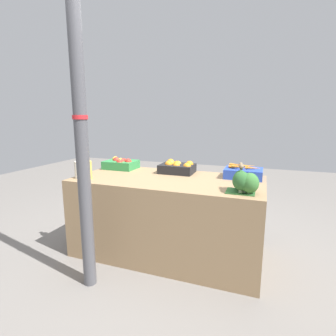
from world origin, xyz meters
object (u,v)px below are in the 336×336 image
at_px(orange_crate, 178,167).
at_px(juice_bottle_cloudy, 79,168).
at_px(sparrow_bird, 241,166).
at_px(broccoli_pile, 245,182).
at_px(support_pole, 81,134).
at_px(carrot_crate, 243,173).
at_px(apple_crate, 121,164).
at_px(juice_bottle_golden, 88,168).

xyz_separation_m(orange_crate, juice_bottle_cloudy, (-0.82, -0.56, 0.04)).
bearing_deg(juice_bottle_cloudy, sparrow_bird, 2.07).
xyz_separation_m(broccoli_pile, juice_bottle_cloudy, (-1.54, -0.02, 0.01)).
xyz_separation_m(support_pole, orange_crate, (0.43, 0.98, -0.40)).
bearing_deg(carrot_crate, juice_bottle_cloudy, -159.59).
relative_size(support_pole, apple_crate, 6.97).
distance_m(support_pole, orange_crate, 1.15).
height_order(broccoli_pile, juice_bottle_cloudy, juice_bottle_cloudy).
xyz_separation_m(apple_crate, orange_crate, (0.68, 0.01, 0.00)).
relative_size(orange_crate, juice_bottle_cloudy, 1.43).
distance_m(orange_crate, sparrow_bird, 0.87).
bearing_deg(sparrow_bird, juice_bottle_golden, 83.12).
bearing_deg(carrot_crate, sparrow_bird, -88.31).
bearing_deg(broccoli_pile, apple_crate, 159.21).
height_order(apple_crate, carrot_crate, same).
distance_m(apple_crate, broccoli_pile, 1.50).
bearing_deg(juice_bottle_golden, apple_crate, 87.08).
relative_size(juice_bottle_cloudy, juice_bottle_golden, 0.94).
bearing_deg(apple_crate, carrot_crate, 0.06).
bearing_deg(apple_crate, juice_bottle_golden, -92.92).
bearing_deg(support_pole, carrot_crate, 41.45).
bearing_deg(carrot_crate, orange_crate, 179.45).
bearing_deg(support_pole, sparrow_bird, 22.98).
height_order(support_pole, carrot_crate, support_pole).
bearing_deg(carrot_crate, support_pole, -138.55).
relative_size(broccoli_pile, juice_bottle_cloudy, 0.99).
height_order(orange_crate, broccoli_pile, broccoli_pile).
bearing_deg(juice_bottle_golden, juice_bottle_cloudy, 180.00).
distance_m(orange_crate, broccoli_pile, 0.90).
xyz_separation_m(apple_crate, juice_bottle_cloudy, (-0.14, -0.56, 0.04)).
height_order(orange_crate, sparrow_bird, sparrow_bird).
relative_size(carrot_crate, sparrow_bird, 2.60).
xyz_separation_m(carrot_crate, juice_bottle_cloudy, (-1.50, -0.56, 0.05)).
bearing_deg(orange_crate, juice_bottle_golden, -141.51).
height_order(carrot_crate, sparrow_bird, sparrow_bird).
height_order(support_pole, orange_crate, support_pole).
bearing_deg(broccoli_pile, support_pole, -158.97).
height_order(juice_bottle_golden, sparrow_bird, juice_bottle_golden).
distance_m(support_pole, carrot_crate, 1.53).
distance_m(apple_crate, carrot_crate, 1.35).
height_order(support_pole, sparrow_bird, support_pole).
distance_m(broccoli_pile, juice_bottle_golden, 1.43).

